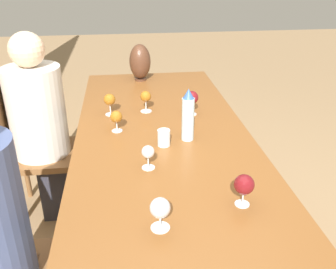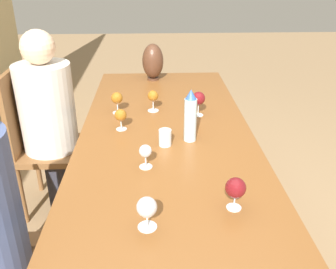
{
  "view_description": "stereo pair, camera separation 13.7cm",
  "coord_description": "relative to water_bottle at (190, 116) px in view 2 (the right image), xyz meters",
  "views": [
    {
      "loc": [
        -1.63,
        0.2,
        1.63
      ],
      "look_at": [
        0.02,
        0.0,
        0.83
      ],
      "focal_mm": 40.0,
      "sensor_mm": 36.0,
      "label": 1
    },
    {
      "loc": [
        -1.64,
        0.07,
        1.63
      ],
      "look_at": [
        0.02,
        0.0,
        0.83
      ],
      "focal_mm": 40.0,
      "sensor_mm": 36.0,
      "label": 2
    }
  ],
  "objects": [
    {
      "name": "ground_plane",
      "position": [
        -0.15,
        0.12,
        -0.87
      ],
      "size": [
        14.0,
        14.0,
        0.0
      ],
      "primitive_type": "plane",
      "color": "#937551"
    },
    {
      "name": "dining_table",
      "position": [
        -0.15,
        0.12,
        -0.2
      ],
      "size": [
        2.81,
        0.96,
        0.73
      ],
      "color": "brown",
      "rests_on": "ground_plane"
    },
    {
      "name": "water_bottle",
      "position": [
        0.0,
        0.0,
        0.0
      ],
      "size": [
        0.07,
        0.07,
        0.29
      ],
      "color": "silver",
      "rests_on": "dining_table"
    },
    {
      "name": "water_tumbler",
      "position": [
        -0.06,
        0.13,
        -0.09
      ],
      "size": [
        0.07,
        0.07,
        0.09
      ],
      "color": "silver",
      "rests_on": "dining_table"
    },
    {
      "name": "vase",
      "position": [
        1.08,
        0.19,
        0.01
      ],
      "size": [
        0.16,
        0.16,
        0.28
      ],
      "color": "#4C2D1E",
      "rests_on": "dining_table"
    },
    {
      "name": "wine_glass_0",
      "position": [
        0.4,
        0.42,
        -0.04
      ],
      "size": [
        0.07,
        0.07,
        0.14
      ],
      "color": "silver",
      "rests_on": "dining_table"
    },
    {
      "name": "wine_glass_1",
      "position": [
        -0.71,
        0.22,
        -0.05
      ],
      "size": [
        0.08,
        0.08,
        0.13
      ],
      "color": "silver",
      "rests_on": "dining_table"
    },
    {
      "name": "wine_glass_2",
      "position": [
        0.34,
        -0.08,
        -0.03
      ],
      "size": [
        0.08,
        0.08,
        0.15
      ],
      "color": "silver",
      "rests_on": "dining_table"
    },
    {
      "name": "wine_glass_3",
      "position": [
        0.15,
        0.38,
        -0.05
      ],
      "size": [
        0.07,
        0.07,
        0.12
      ],
      "color": "silver",
      "rests_on": "dining_table"
    },
    {
      "name": "wine_glass_4",
      "position": [
        0.42,
        0.19,
        -0.04
      ],
      "size": [
        0.07,
        0.07,
        0.14
      ],
      "color": "silver",
      "rests_on": "dining_table"
    },
    {
      "name": "wine_glass_5",
      "position": [
        -0.27,
        0.23,
        -0.06
      ],
      "size": [
        0.06,
        0.06,
        0.12
      ],
      "color": "silver",
      "rests_on": "dining_table"
    },
    {
      "name": "wine_glass_6",
      "position": [
        -0.6,
        -0.12,
        -0.05
      ],
      "size": [
        0.08,
        0.08,
        0.14
      ],
      "color": "silver",
      "rests_on": "dining_table"
    },
    {
      "name": "chair_far",
      "position": [
        0.46,
        0.95,
        -0.35
      ],
      "size": [
        0.44,
        0.44,
        0.99
      ],
      "color": "brown",
      "rests_on": "ground_plane"
    },
    {
      "name": "person_far",
      "position": [
        0.46,
        0.86,
        -0.21
      ],
      "size": [
        0.35,
        0.35,
        1.24
      ],
      "color": "#2D2D38",
      "rests_on": "ground_plane"
    }
  ]
}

